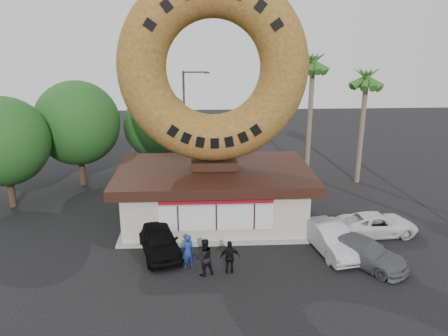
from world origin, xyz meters
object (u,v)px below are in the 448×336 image
giant_donut (213,68)px  person_right (230,257)px  person_left (188,251)px  car_white (377,224)px  car_black (159,240)px  car_grey (364,252)px  donut_shop (214,193)px  street_lamp (186,116)px  person_center (204,257)px  car_silver (331,238)px

giant_donut → person_right: giant_donut is taller
person_left → car_white: (10.44, 3.03, -0.25)m
car_black → car_white: car_black is taller
person_right → car_grey: person_right is taller
donut_shop → street_lamp: size_ratio=1.40×
street_lamp → person_left: bearing=-88.5°
street_lamp → person_right: 16.57m
street_lamp → person_right: size_ratio=4.92×
person_center → person_right: person_center is taller
person_left → car_black: person_left is taller
person_center → street_lamp: bearing=-109.2°
donut_shop → car_white: bearing=-14.6°
car_silver → car_grey: (1.25, -1.32, -0.09)m
person_left → giant_donut: bearing=-125.8°
donut_shop → person_left: donut_shop is taller
person_left → car_black: (-1.50, 1.52, -0.12)m
car_grey → person_left: bearing=139.9°
giant_donut → car_black: (-2.95, -3.86, -8.23)m
donut_shop → car_silver: size_ratio=2.55×
donut_shop → car_black: bearing=-127.6°
donut_shop → giant_donut: (0.00, 0.02, 7.21)m
person_right → car_white: bearing=-158.2°
person_center → car_silver: bearing=173.0°
donut_shop → person_center: bearing=-96.3°
car_white → person_center: bearing=107.3°
person_center → car_silver: size_ratio=0.41×
car_black → street_lamp: bearing=69.8°
person_left → car_black: 2.14m
donut_shop → car_white: size_ratio=2.53×
person_right → car_white: person_right is taller
donut_shop → car_white: (8.98, -2.33, -1.15)m
donut_shop → person_right: bearing=-85.0°
street_lamp → car_grey: size_ratio=1.83×
person_left → car_silver: bearing=168.9°
street_lamp → car_silver: street_lamp is taller
giant_donut → donut_shop: bearing=-90.0°
donut_shop → person_right: (0.52, -5.97, -0.95)m
giant_donut → person_center: giant_donut is taller
person_right → car_grey: bearing=-177.0°
giant_donut → car_black: size_ratio=2.37×
giant_donut → person_left: giant_donut is taller
donut_shop → street_lamp: bearing=100.5°
person_left → car_grey: person_left is taller
person_left → street_lamp: bearing=-109.2°
street_lamp → car_silver: bearing=-61.5°
street_lamp → person_center: bearing=-85.8°
car_black → car_silver: size_ratio=1.00×
donut_shop → person_right: size_ratio=6.88×
person_right → car_silver: (5.32, 1.83, -0.09)m
giant_donut → car_white: size_ratio=2.34×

